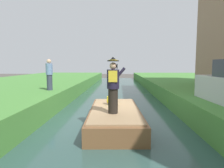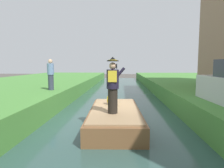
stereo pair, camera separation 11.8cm
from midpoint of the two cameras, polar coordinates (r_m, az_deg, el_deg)
The scene contains 6 objects.
ground_plane at distance 8.03m, azimuth 0.51°, elevation -10.90°, with size 80.00×80.00×0.00m, color #4C4742.
canal_water at distance 8.02m, azimuth 0.51°, elevation -10.56°, with size 5.30×48.00×0.10m, color #2D4C47.
boat at distance 7.14m, azimuth 0.35°, elevation -9.68°, with size 1.96×4.27×0.61m.
person_pirate at distance 6.22m, azimuth -0.19°, elevation -0.40°, with size 0.61×0.42×1.85m.
parrot_plush at distance 7.66m, azimuth -0.70°, elevation -4.37°, with size 0.36×0.34×0.57m.
person_bystander at distance 10.36m, azimuth -18.52°, elevation 2.71°, with size 0.34×0.34×1.60m.
Camera 1 is at (0.13, -7.69, 2.31)m, focal length 30.61 mm.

